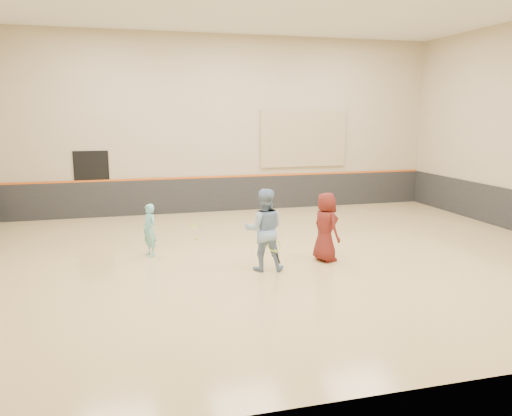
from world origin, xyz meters
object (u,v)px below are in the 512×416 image
object	(u,v)px
instructor	(264,230)
spare_racket	(194,225)
girl	(150,230)
young_man	(326,227)

from	to	relation	value
instructor	spare_racket	size ratio (longest dim) A/B	2.95
girl	young_man	xyz separation A→B (m)	(3.94, -1.46, 0.17)
instructor	young_man	size ratio (longest dim) A/B	1.12
instructor	young_man	world-z (taller)	instructor
girl	instructor	size ratio (longest dim) A/B	0.70
girl	instructor	distance (m)	2.96
girl	young_man	bearing A→B (deg)	45.71
instructor	spare_racket	bearing A→B (deg)	-66.27
young_man	spare_racket	world-z (taller)	young_man
young_man	spare_racket	distance (m)	5.07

